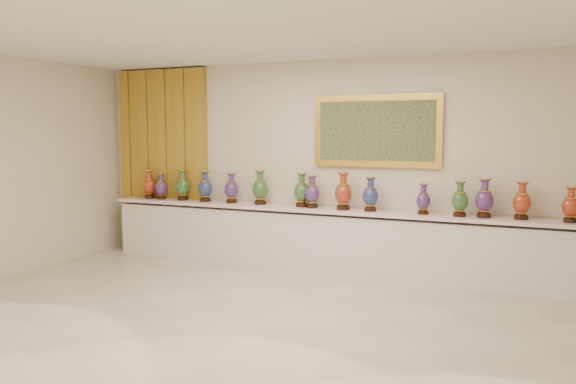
{
  "coord_description": "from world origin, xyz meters",
  "views": [
    {
      "loc": [
        2.48,
        -5.19,
        1.98
      ],
      "look_at": [
        -0.49,
        1.7,
        1.17
      ],
      "focal_mm": 35.0,
      "sensor_mm": 36.0,
      "label": 1
    }
  ],
  "objects_px": {
    "vase_1": "(161,188)",
    "vase_2": "(183,186)",
    "counter": "(336,241)",
    "vase_0": "(149,186)"
  },
  "relations": [
    {
      "from": "vase_1",
      "to": "vase_0",
      "type": "bearing_deg",
      "value": 174.05
    },
    {
      "from": "vase_0",
      "to": "vase_2",
      "type": "distance_m",
      "value": 0.63
    },
    {
      "from": "counter",
      "to": "vase_1",
      "type": "relative_size",
      "value": 17.45
    },
    {
      "from": "counter",
      "to": "vase_2",
      "type": "relative_size",
      "value": 15.05
    },
    {
      "from": "vase_0",
      "to": "vase_2",
      "type": "xyz_separation_m",
      "value": [
        0.63,
        0.02,
        0.01
      ]
    },
    {
      "from": "counter",
      "to": "vase_2",
      "type": "height_order",
      "value": "vase_2"
    },
    {
      "from": "vase_1",
      "to": "vase_2",
      "type": "xyz_separation_m",
      "value": [
        0.38,
        0.05,
        0.03
      ]
    },
    {
      "from": "counter",
      "to": "vase_1",
      "type": "xyz_separation_m",
      "value": [
        -2.93,
        -0.05,
        0.65
      ]
    },
    {
      "from": "counter",
      "to": "vase_2",
      "type": "xyz_separation_m",
      "value": [
        -2.55,
        -0.0,
        0.68
      ]
    },
    {
      "from": "vase_0",
      "to": "vase_2",
      "type": "height_order",
      "value": "vase_2"
    }
  ]
}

